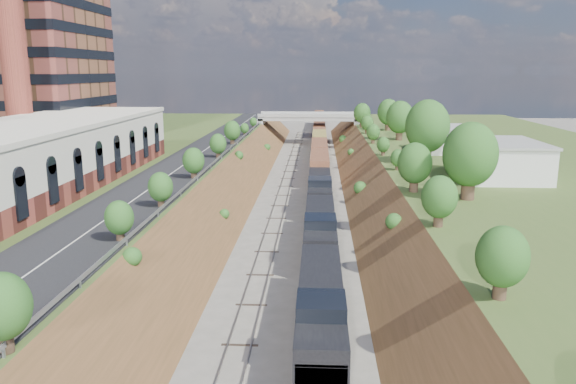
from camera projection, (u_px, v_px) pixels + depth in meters
The scene contains 16 objects.
platform_left at pixel (63, 180), 77.69m from camera, with size 44.00×180.00×5.00m, color #435A25.
platform_right at pixel (549, 185), 74.24m from camera, with size 44.00×180.00×5.00m, color #435A25.
embankment_left at pixel (221, 200), 77.07m from camera, with size 7.07×180.00×7.07m, color brown.
embankment_right at pixel (382, 202), 75.92m from camera, with size 7.07×180.00×7.07m, color brown.
rail_left_track at pixel (281, 200), 76.61m from camera, with size 1.58×180.00×0.18m, color gray.
rail_right_track at pixel (319, 200), 76.34m from camera, with size 1.58×180.00×0.18m, color gray.
road at pixel (187, 163), 76.24m from camera, with size 8.00×180.00×0.10m, color black.
guardrail at pixel (216, 160), 75.72m from camera, with size 0.10×171.00×0.70m.
commercial_building at pixel (7, 163), 54.69m from camera, with size 14.30×62.30×7.00m.
smokestack at pixel (9, 7), 69.18m from camera, with size 3.20×3.20×40.00m, color brown.
overpass at pixel (309, 123), 135.96m from camera, with size 24.50×8.30×7.40m.
white_building_near at pixel (498, 161), 65.97m from camera, with size 9.00×12.00×4.00m, color silver.
white_building_far at pixel (451, 140), 87.51m from camera, with size 8.00×10.00×3.60m, color silver.
tree_right_large at pixel (470, 155), 54.10m from camera, with size 5.25×5.25×7.61m.
tree_left_crest at pixel (101, 232), 36.59m from camera, with size 2.45×2.45×3.55m.
freight_train at pixel (319, 147), 111.55m from camera, with size 2.91×164.45×4.55m.
Camera 1 is at (2.30, -14.49, 17.37)m, focal length 35.00 mm.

